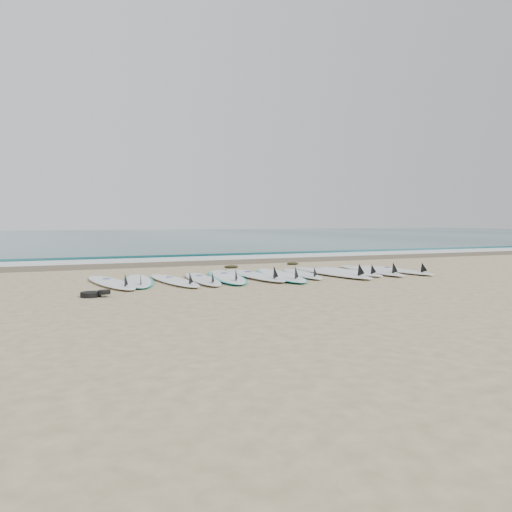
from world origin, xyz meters
name	(u,v)px	position (x,y,z in m)	size (l,w,h in m)	color
ground	(266,277)	(0.00, 0.00, 0.00)	(120.00, 120.00, 0.00)	tan
ocean	(105,236)	(0.00, 32.50, 0.01)	(120.00, 55.00, 0.03)	#1F565B
wet_sand_band	(210,262)	(0.00, 4.10, 0.01)	(120.00, 1.80, 0.01)	brown
foam_band	(196,259)	(0.00, 5.50, 0.02)	(120.00, 1.40, 0.04)	silver
wave_crest	(184,255)	(0.00, 7.00, 0.05)	(120.00, 1.00, 0.10)	#1F565B
surfboard_0	(111,282)	(-3.27, -0.09, 0.06)	(0.95, 2.61, 0.33)	white
surfboard_1	(139,281)	(-2.74, 0.06, 0.04)	(0.84, 2.40, 0.30)	white
surfboard_2	(174,280)	(-2.08, -0.22, 0.05)	(0.79, 2.49, 0.31)	white
surfboard_3	(203,279)	(-1.50, -0.19, 0.05)	(0.67, 2.49, 0.31)	silver
surfboard_4	(227,276)	(-0.91, 0.01, 0.05)	(1.09, 2.84, 0.35)	white
surfboard_5	(255,275)	(-0.27, 0.02, 0.06)	(0.70, 2.82, 0.36)	white
surfboard_6	(281,275)	(0.27, -0.16, 0.05)	(1.09, 2.96, 0.37)	white
surfboard_7	(302,273)	(0.86, -0.04, 0.05)	(0.85, 2.39, 0.30)	white
surfboard_8	(332,272)	(1.54, -0.19, 0.06)	(0.84, 2.93, 0.37)	white
surfboard_9	(350,271)	(2.10, -0.06, 0.05)	(0.64, 2.42, 0.31)	white
surfboard_10	(371,270)	(2.69, -0.08, 0.06)	(0.78, 2.78, 0.35)	silver
surfboard_11	(396,270)	(3.31, -0.22, 0.06)	(0.69, 2.54, 0.32)	white
seaweed_near	(231,267)	(0.01, 2.26, 0.04)	(0.38, 0.30, 0.07)	black
seaweed_far	(293,264)	(1.94, 2.55, 0.03)	(0.34, 0.27, 0.07)	black
leash_coil	(94,294)	(-3.71, -1.53, 0.05)	(0.46, 0.36, 0.11)	black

